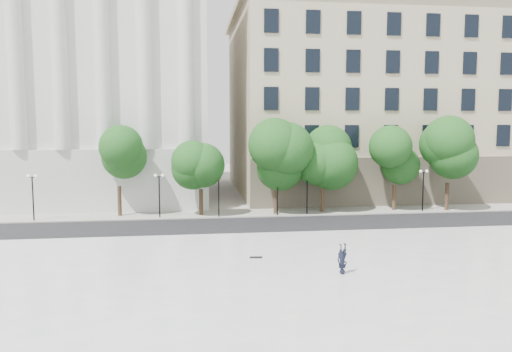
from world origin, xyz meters
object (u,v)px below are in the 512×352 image
at_px(traffic_light_west, 219,177).
at_px(person_lying, 342,270).
at_px(skateboard, 256,257).
at_px(traffic_light_east, 278,176).

distance_m(traffic_light_west, person_lying, 19.73).
relative_size(person_lying, skateboard, 2.18).
height_order(traffic_light_east, person_lying, traffic_light_east).
relative_size(traffic_light_east, person_lying, 2.55).
bearing_deg(traffic_light_west, person_lying, -73.54).
distance_m(person_lying, skateboard, 5.55).
bearing_deg(traffic_light_east, skateboard, -104.52).
height_order(traffic_light_west, traffic_light_east, traffic_light_east).
bearing_deg(person_lying, skateboard, 120.62).
height_order(traffic_light_west, person_lying, traffic_light_west).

